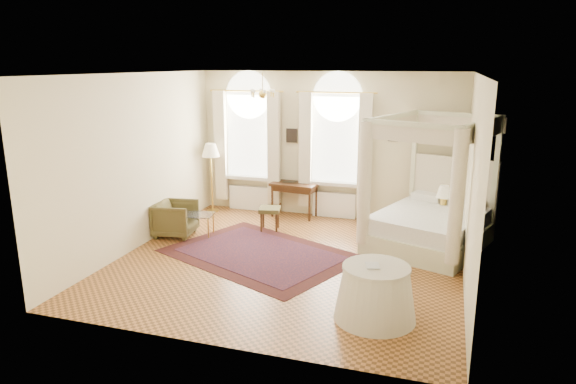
{
  "coord_description": "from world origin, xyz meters",
  "views": [
    {
      "loc": [
        2.6,
        -8.27,
        3.47
      ],
      "look_at": [
        -0.13,
        0.4,
        1.18
      ],
      "focal_mm": 32.0,
      "sensor_mm": 36.0,
      "label": 1
    }
  ],
  "objects_px": {
    "writing_desk": "(294,188)",
    "armchair": "(176,219)",
    "nightstand": "(437,222)",
    "floor_lamp": "(211,154)",
    "stool": "(270,211)",
    "side_table": "(375,293)",
    "coffee_table": "(197,216)",
    "canopy_bed": "(429,219)"
  },
  "relations": [
    {
      "from": "writing_desk",
      "to": "floor_lamp",
      "type": "height_order",
      "value": "floor_lamp"
    },
    {
      "from": "stool",
      "to": "coffee_table",
      "type": "relative_size",
      "value": 0.7
    },
    {
      "from": "nightstand",
      "to": "armchair",
      "type": "height_order",
      "value": "armchair"
    },
    {
      "from": "canopy_bed",
      "to": "armchair",
      "type": "relative_size",
      "value": 3.53
    },
    {
      "from": "side_table",
      "to": "writing_desk",
      "type": "bearing_deg",
      "value": 119.69
    },
    {
      "from": "nightstand",
      "to": "stool",
      "type": "relative_size",
      "value": 1.24
    },
    {
      "from": "floor_lamp",
      "to": "side_table",
      "type": "relative_size",
      "value": 1.44
    },
    {
      "from": "side_table",
      "to": "stool",
      "type": "bearing_deg",
      "value": 129.63
    },
    {
      "from": "armchair",
      "to": "side_table",
      "type": "bearing_deg",
      "value": -125.71
    },
    {
      "from": "armchair",
      "to": "floor_lamp",
      "type": "xyz_separation_m",
      "value": [
        -0.06,
        1.86,
        1.04
      ]
    },
    {
      "from": "stool",
      "to": "canopy_bed",
      "type": "bearing_deg",
      "value": -1.53
    },
    {
      "from": "writing_desk",
      "to": "armchair",
      "type": "bearing_deg",
      "value": -133.47
    },
    {
      "from": "writing_desk",
      "to": "armchair",
      "type": "distance_m",
      "value": 2.83
    },
    {
      "from": "armchair",
      "to": "floor_lamp",
      "type": "bearing_deg",
      "value": -6.1
    },
    {
      "from": "stool",
      "to": "nightstand",
      "type": "bearing_deg",
      "value": 10.01
    },
    {
      "from": "stool",
      "to": "writing_desk",
      "type": "bearing_deg",
      "value": 79.1
    },
    {
      "from": "stool",
      "to": "armchair",
      "type": "xyz_separation_m",
      "value": [
        -1.72,
        -0.94,
        -0.05
      ]
    },
    {
      "from": "canopy_bed",
      "to": "floor_lamp",
      "type": "bearing_deg",
      "value": 168.71
    },
    {
      "from": "writing_desk",
      "to": "armchair",
      "type": "relative_size",
      "value": 1.41
    },
    {
      "from": "armchair",
      "to": "coffee_table",
      "type": "height_order",
      "value": "armchair"
    },
    {
      "from": "writing_desk",
      "to": "floor_lamp",
      "type": "relative_size",
      "value": 0.68
    },
    {
      "from": "nightstand",
      "to": "floor_lamp",
      "type": "height_order",
      "value": "floor_lamp"
    },
    {
      "from": "coffee_table",
      "to": "canopy_bed",
      "type": "bearing_deg",
      "value": 8.55
    },
    {
      "from": "canopy_bed",
      "to": "coffee_table",
      "type": "relative_size",
      "value": 3.83
    },
    {
      "from": "nightstand",
      "to": "floor_lamp",
      "type": "xyz_separation_m",
      "value": [
        -5.2,
        0.32,
        1.09
      ]
    },
    {
      "from": "canopy_bed",
      "to": "writing_desk",
      "type": "relative_size",
      "value": 2.51
    },
    {
      "from": "nightstand",
      "to": "stool",
      "type": "bearing_deg",
      "value": -169.99
    },
    {
      "from": "canopy_bed",
      "to": "writing_desk",
      "type": "distance_m",
      "value": 3.29
    },
    {
      "from": "coffee_table",
      "to": "nightstand",
      "type": "bearing_deg",
      "value": 16.28
    },
    {
      "from": "canopy_bed",
      "to": "floor_lamp",
      "type": "xyz_separation_m",
      "value": [
        -5.06,
        1.01,
        0.83
      ]
    },
    {
      "from": "floor_lamp",
      "to": "side_table",
      "type": "xyz_separation_m",
      "value": [
        4.49,
        -4.19,
        -1.02
      ]
    },
    {
      "from": "floor_lamp",
      "to": "stool",
      "type": "bearing_deg",
      "value": -27.34
    },
    {
      "from": "stool",
      "to": "side_table",
      "type": "xyz_separation_m",
      "value": [
        2.71,
        -3.27,
        -0.03
      ]
    },
    {
      "from": "stool",
      "to": "side_table",
      "type": "bearing_deg",
      "value": -50.37
    },
    {
      "from": "canopy_bed",
      "to": "coffee_table",
      "type": "bearing_deg",
      "value": -171.45
    },
    {
      "from": "side_table",
      "to": "armchair",
      "type": "bearing_deg",
      "value": 152.25
    },
    {
      "from": "stool",
      "to": "coffee_table",
      "type": "xyz_separation_m",
      "value": [
        -1.31,
        -0.78,
        -0.0
      ]
    },
    {
      "from": "armchair",
      "to": "side_table",
      "type": "height_order",
      "value": "side_table"
    },
    {
      "from": "nightstand",
      "to": "coffee_table",
      "type": "height_order",
      "value": "nightstand"
    },
    {
      "from": "stool",
      "to": "floor_lamp",
      "type": "xyz_separation_m",
      "value": [
        -1.78,
        0.92,
        1.0
      ]
    },
    {
      "from": "nightstand",
      "to": "side_table",
      "type": "distance_m",
      "value": 3.94
    },
    {
      "from": "nightstand",
      "to": "armchair",
      "type": "bearing_deg",
      "value": -163.32
    }
  ]
}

